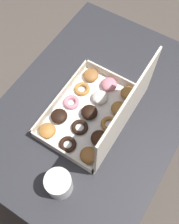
{
  "coord_description": "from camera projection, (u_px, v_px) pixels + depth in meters",
  "views": [
    {
      "loc": [
        0.46,
        0.25,
        1.72
      ],
      "look_at": [
        0.05,
        -0.0,
        0.78
      ],
      "focal_mm": 42.0,
      "sensor_mm": 36.0,
      "label": 1
    }
  ],
  "objects": [
    {
      "name": "donut_box",
      "position": [
        97.0,
        112.0,
        1.02
      ],
      "size": [
        0.41,
        0.3,
        0.3
      ],
      "color": "white",
      "rests_on": "dining_table"
    },
    {
      "name": "coffee_mug",
      "position": [
        59.0,
        184.0,
        0.89
      ],
      "size": [
        0.09,
        0.09,
        0.1
      ],
      "color": "white",
      "rests_on": "dining_table"
    },
    {
      "name": "dining_table",
      "position": [
        95.0,
        119.0,
        1.21
      ],
      "size": [
        1.02,
        0.72,
        0.76
      ],
      "color": "#2D2D33",
      "rests_on": "ground_plane"
    },
    {
      "name": "ground_plane",
      "position": [
        93.0,
        160.0,
        1.77
      ],
      "size": [
        8.0,
        8.0,
        0.0
      ],
      "primitive_type": "plane",
      "color": "#564C44"
    }
  ]
}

